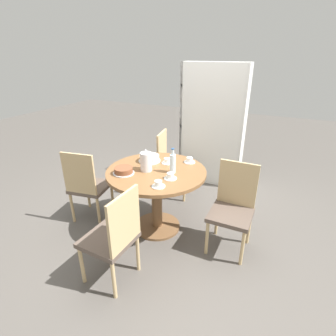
{
  "coord_description": "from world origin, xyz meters",
  "views": [
    {
      "loc": [
        1.24,
        -2.32,
        1.95
      ],
      "look_at": [
        0.0,
        0.3,
        0.66
      ],
      "focal_mm": 28.0,
      "sensor_mm": 36.0,
      "label": 1
    }
  ],
  "objects_px": {
    "cake_second": "(124,171)",
    "cup_b": "(158,184)",
    "chair_a": "(171,163)",
    "cup_a": "(190,160)",
    "cup_d": "(170,176)",
    "cup_c": "(167,161)",
    "chair_d": "(233,206)",
    "cake_main": "(149,158)",
    "water_bottle": "(173,163)",
    "bookshelf": "(212,127)",
    "chair_c": "(114,236)",
    "chair_b": "(87,185)",
    "coffee_pot": "(146,161)"
  },
  "relations": [
    {
      "from": "bookshelf",
      "to": "water_bottle",
      "type": "height_order",
      "value": "bookshelf"
    },
    {
      "from": "water_bottle",
      "to": "chair_d",
      "type": "bearing_deg",
      "value": 3.07
    },
    {
      "from": "bookshelf",
      "to": "cake_main",
      "type": "bearing_deg",
      "value": 74.02
    },
    {
      "from": "chair_a",
      "to": "cup_a",
      "type": "bearing_deg",
      "value": -145.0
    },
    {
      "from": "bookshelf",
      "to": "cup_a",
      "type": "bearing_deg",
      "value": 93.81
    },
    {
      "from": "cake_second",
      "to": "cup_a",
      "type": "xyz_separation_m",
      "value": [
        0.53,
        0.59,
        -0.01
      ]
    },
    {
      "from": "cup_c",
      "to": "cup_d",
      "type": "distance_m",
      "value": 0.41
    },
    {
      "from": "cake_second",
      "to": "cup_d",
      "type": "xyz_separation_m",
      "value": [
        0.5,
        0.1,
        -0.01
      ]
    },
    {
      "from": "chair_d",
      "to": "cake_main",
      "type": "xyz_separation_m",
      "value": [
        -1.05,
        0.14,
        0.3
      ]
    },
    {
      "from": "cup_a",
      "to": "cup_d",
      "type": "relative_size",
      "value": 1.0
    },
    {
      "from": "coffee_pot",
      "to": "cake_second",
      "type": "distance_m",
      "value": 0.26
    },
    {
      "from": "water_bottle",
      "to": "cake_main",
      "type": "height_order",
      "value": "water_bottle"
    },
    {
      "from": "cup_b",
      "to": "chair_b",
      "type": "bearing_deg",
      "value": 173.22
    },
    {
      "from": "cake_second",
      "to": "cup_c",
      "type": "relative_size",
      "value": 1.68
    },
    {
      "from": "chair_c",
      "to": "cake_second",
      "type": "distance_m",
      "value": 0.77
    },
    {
      "from": "water_bottle",
      "to": "cup_c",
      "type": "height_order",
      "value": "water_bottle"
    },
    {
      "from": "coffee_pot",
      "to": "water_bottle",
      "type": "height_order",
      "value": "water_bottle"
    },
    {
      "from": "coffee_pot",
      "to": "cup_c",
      "type": "bearing_deg",
      "value": 66.9
    },
    {
      "from": "chair_d",
      "to": "cup_d",
      "type": "relative_size",
      "value": 6.95
    },
    {
      "from": "cup_d",
      "to": "cup_c",
      "type": "bearing_deg",
      "value": 120.05
    },
    {
      "from": "bookshelf",
      "to": "cake_main",
      "type": "distance_m",
      "value": 1.35
    },
    {
      "from": "chair_d",
      "to": "water_bottle",
      "type": "distance_m",
      "value": 0.77
    },
    {
      "from": "cup_d",
      "to": "cup_b",
      "type": "bearing_deg",
      "value": -98.52
    },
    {
      "from": "coffee_pot",
      "to": "water_bottle",
      "type": "distance_m",
      "value": 0.29
    },
    {
      "from": "chair_d",
      "to": "cake_main",
      "type": "distance_m",
      "value": 1.1
    },
    {
      "from": "chair_a",
      "to": "cup_b",
      "type": "relative_size",
      "value": 6.95
    },
    {
      "from": "cake_second",
      "to": "cup_b",
      "type": "xyz_separation_m",
      "value": [
        0.47,
        -0.11,
        -0.01
      ]
    },
    {
      "from": "chair_a",
      "to": "cake_second",
      "type": "height_order",
      "value": "chair_a"
    },
    {
      "from": "cake_second",
      "to": "cup_c",
      "type": "xyz_separation_m",
      "value": [
        0.3,
        0.46,
        -0.01
      ]
    },
    {
      "from": "bookshelf",
      "to": "coffee_pot",
      "type": "distance_m",
      "value": 1.56
    },
    {
      "from": "chair_c",
      "to": "water_bottle",
      "type": "distance_m",
      "value": 0.97
    },
    {
      "from": "chair_c",
      "to": "cup_b",
      "type": "height_order",
      "value": "chair_c"
    },
    {
      "from": "water_bottle",
      "to": "chair_a",
      "type": "bearing_deg",
      "value": 116.13
    },
    {
      "from": "chair_b",
      "to": "cup_b",
      "type": "xyz_separation_m",
      "value": [
        1.03,
        -0.12,
        0.29
      ]
    },
    {
      "from": "chair_b",
      "to": "cake_main",
      "type": "height_order",
      "value": "chair_b"
    },
    {
      "from": "cake_second",
      "to": "cup_c",
      "type": "bearing_deg",
      "value": 56.87
    },
    {
      "from": "chair_b",
      "to": "cup_b",
      "type": "relative_size",
      "value": 6.95
    },
    {
      "from": "chair_d",
      "to": "cake_main",
      "type": "height_order",
      "value": "chair_d"
    },
    {
      "from": "bookshelf",
      "to": "coffee_pot",
      "type": "height_order",
      "value": "bookshelf"
    },
    {
      "from": "bookshelf",
      "to": "cup_a",
      "type": "xyz_separation_m",
      "value": [
        0.07,
        -1.12,
        -0.12
      ]
    },
    {
      "from": "chair_c",
      "to": "cake_second",
      "type": "xyz_separation_m",
      "value": [
        -0.3,
        0.63,
        0.3
      ]
    },
    {
      "from": "cup_d",
      "to": "cake_main",
      "type": "bearing_deg",
      "value": 142.91
    },
    {
      "from": "coffee_pot",
      "to": "cup_d",
      "type": "bearing_deg",
      "value": -12.7
    },
    {
      "from": "chair_c",
      "to": "cake_main",
      "type": "distance_m",
      "value": 1.12
    },
    {
      "from": "cake_second",
      "to": "cup_b",
      "type": "distance_m",
      "value": 0.48
    },
    {
      "from": "bookshelf",
      "to": "cup_c",
      "type": "bearing_deg",
      "value": 83.04
    },
    {
      "from": "cake_main",
      "to": "cup_a",
      "type": "height_order",
      "value": "cake_main"
    },
    {
      "from": "chair_b",
      "to": "water_bottle",
      "type": "height_order",
      "value": "water_bottle"
    },
    {
      "from": "chair_b",
      "to": "bookshelf",
      "type": "relative_size",
      "value": 0.51
    },
    {
      "from": "chair_b",
      "to": "cake_second",
      "type": "distance_m",
      "value": 0.63
    }
  ]
}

